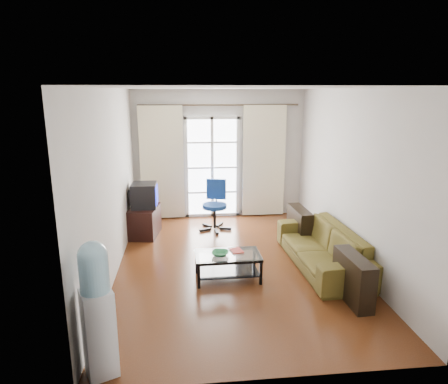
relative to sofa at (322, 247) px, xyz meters
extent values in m
plane|color=#603116|center=(-1.34, 0.19, -0.31)|extent=(5.20, 5.20, 0.00)
plane|color=white|center=(-1.34, 0.19, 2.39)|extent=(5.20, 5.20, 0.00)
cube|color=silver|center=(-1.34, 2.79, 1.04)|extent=(3.60, 0.02, 2.70)
cube|color=silver|center=(-1.34, -2.41, 1.04)|extent=(3.60, 0.02, 2.70)
cube|color=silver|center=(-3.14, 0.19, 1.04)|extent=(0.02, 5.20, 2.70)
cube|color=silver|center=(0.46, 0.19, 1.04)|extent=(0.02, 5.20, 2.70)
cube|color=white|center=(-1.49, 2.75, 0.76)|extent=(1.01, 0.02, 2.04)
cube|color=white|center=(-1.49, 2.73, 0.76)|extent=(1.16, 0.06, 2.15)
cylinder|color=#4C3F2D|center=(-1.34, 2.69, 2.07)|extent=(3.30, 0.04, 0.04)
cube|color=#F3EBC3|center=(-2.54, 2.67, 0.89)|extent=(0.90, 0.07, 2.35)
cube|color=#F3EBC3|center=(-0.39, 2.67, 0.89)|extent=(0.90, 0.07, 2.35)
cube|color=#9F9FA2|center=(-0.54, 2.69, 0.02)|extent=(0.64, 0.12, 0.64)
imported|color=brown|center=(0.00, 0.00, 0.00)|extent=(2.19, 1.00, 0.62)
cube|color=silver|center=(-1.50, -0.30, 0.06)|extent=(0.95, 0.55, 0.01)
cube|color=black|center=(-1.50, -0.30, -0.19)|extent=(0.88, 0.49, 0.01)
cube|color=black|center=(-1.93, -0.54, -0.12)|extent=(0.04, 0.04, 0.37)
cube|color=black|center=(-1.06, -0.52, -0.12)|extent=(0.04, 0.04, 0.37)
cube|color=black|center=(-1.94, -0.07, -0.12)|extent=(0.04, 0.04, 0.37)
cube|color=black|center=(-1.07, -0.05, -0.12)|extent=(0.04, 0.04, 0.37)
imported|color=green|center=(-1.62, -0.33, 0.10)|extent=(0.36, 0.36, 0.06)
imported|color=maroon|center=(-1.44, -0.22, 0.08)|extent=(0.26, 0.29, 0.02)
cube|color=black|center=(-1.35, -0.24, 0.08)|extent=(0.16, 0.07, 0.02)
cube|color=black|center=(-2.86, 1.67, -0.04)|extent=(0.61, 0.81, 0.55)
cube|color=black|center=(-2.84, 1.71, 0.46)|extent=(0.46, 0.50, 0.45)
cube|color=#0C19E5|center=(-2.61, 1.70, 0.46)|extent=(0.02, 0.39, 0.33)
cube|color=black|center=(-3.04, 1.71, 0.46)|extent=(0.14, 0.34, 0.29)
cylinder|color=black|center=(-1.52, 1.85, -0.06)|extent=(0.05, 0.05, 0.49)
cylinder|color=navy|center=(-1.52, 1.85, 0.17)|extent=(0.47, 0.47, 0.07)
cube|color=navy|center=(-1.47, 2.05, 0.46)|extent=(0.39, 0.14, 0.41)
cube|color=white|center=(-2.94, -2.16, 0.13)|extent=(0.37, 0.37, 0.88)
cylinder|color=#98CFEC|center=(-2.94, -2.16, 0.74)|extent=(0.27, 0.27, 0.35)
sphere|color=#98CFEC|center=(-2.94, -2.16, 0.92)|extent=(0.27, 0.27, 0.27)
cube|color=black|center=(-2.81, -2.11, 0.43)|extent=(0.08, 0.12, 0.09)
camera|label=1|loc=(-2.11, -5.59, 2.35)|focal=32.00mm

